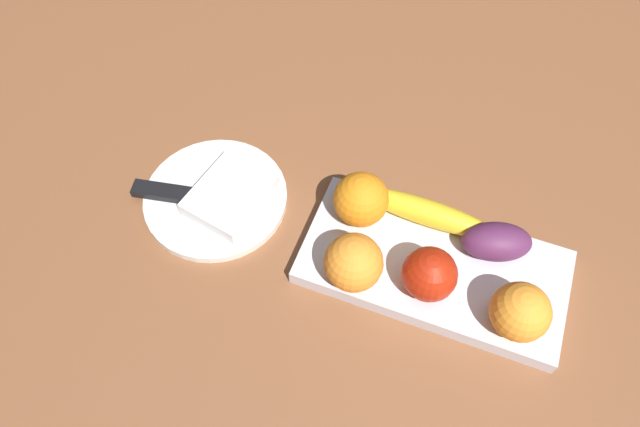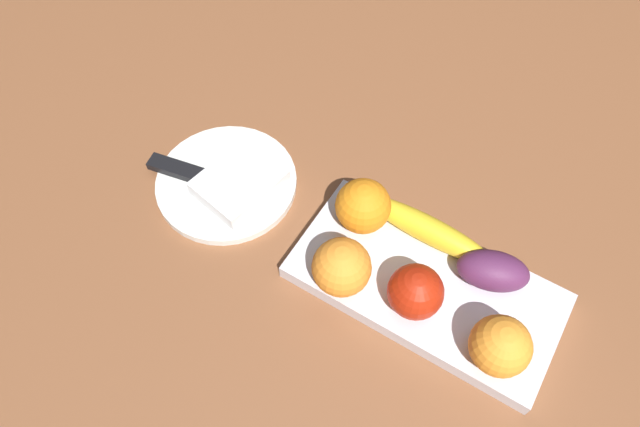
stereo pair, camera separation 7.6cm
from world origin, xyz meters
TOP-DOWN VIEW (x-y plane):
  - ground_plane at (0.00, 0.00)m, footprint 2.40×2.40m
  - fruit_tray at (-0.02, -0.04)m, footprint 0.34×0.16m
  - apple at (-0.02, -0.07)m, footprint 0.07×0.07m
  - banana at (-0.05, 0.02)m, footprint 0.19×0.04m
  - orange_near_apple at (-0.13, 0.00)m, footprint 0.07×0.07m
  - orange_near_banana at (0.09, -0.08)m, footprint 0.07×0.07m
  - orange_center at (-0.11, -0.09)m, footprint 0.07×0.07m
  - grape_bunch at (0.05, 0.01)m, footprint 0.10×0.08m
  - dinner_plate at (-0.33, -0.04)m, footprint 0.20×0.20m
  - folded_napkin at (-0.31, -0.04)m, footprint 0.11×0.13m
  - knife at (-0.38, -0.06)m, footprint 0.18×0.06m

SIDE VIEW (x-z plane):
  - ground_plane at x=0.00m, z-range 0.00..0.00m
  - dinner_plate at x=-0.33m, z-range 0.00..0.01m
  - fruit_tray at x=-0.02m, z-range 0.00..0.02m
  - knife at x=-0.38m, z-range 0.01..0.02m
  - folded_napkin at x=-0.31m, z-range 0.01..0.04m
  - banana at x=-0.05m, z-range 0.02..0.06m
  - grape_bunch at x=0.05m, z-range 0.02..0.07m
  - apple at x=-0.02m, z-range 0.02..0.09m
  - orange_near_banana at x=0.09m, z-range 0.02..0.09m
  - orange_near_apple at x=-0.13m, z-range 0.02..0.10m
  - orange_center at x=-0.11m, z-range 0.02..0.10m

